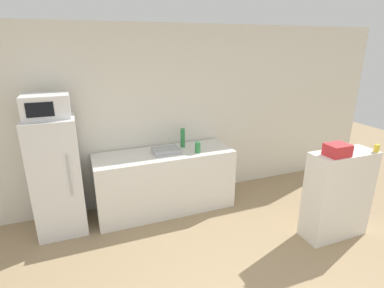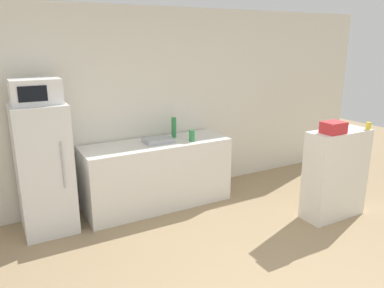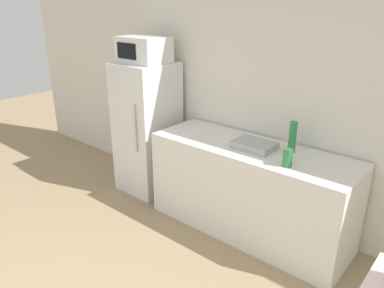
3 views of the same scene
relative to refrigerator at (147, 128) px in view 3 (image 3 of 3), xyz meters
name	(u,v)px [view 3 (image 3 of 3)]	position (x,y,z in m)	size (l,w,h in m)	color
wall_back	(272,94)	(1.36, 0.38, 0.55)	(8.00, 0.06, 2.60)	silver
refrigerator	(147,128)	(0.00, 0.00, 0.00)	(0.58, 0.63, 1.50)	silver
microwave	(144,50)	(0.00, 0.00, 0.89)	(0.52, 0.40, 0.27)	white
counter	(249,190)	(1.40, -0.01, -0.31)	(1.95, 0.66, 0.88)	silver
sink_basin	(254,145)	(1.43, -0.02, 0.16)	(0.37, 0.26, 0.06)	#9EA3A8
bottle_tall	(293,137)	(1.72, 0.12, 0.27)	(0.07, 0.07, 0.28)	#2D7F42
bottle_short	(288,157)	(1.84, -0.18, 0.20)	(0.08, 0.08, 0.15)	#2D7F42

